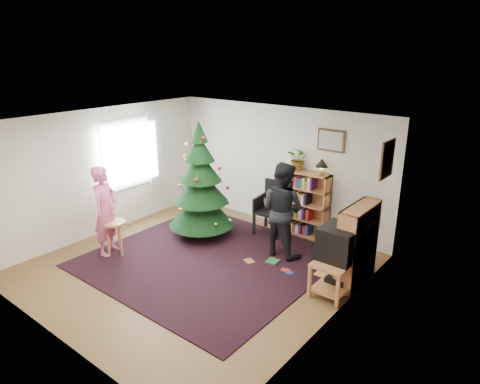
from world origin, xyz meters
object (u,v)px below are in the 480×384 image
Objects in this scene: armchair at (275,205)px; stool at (115,229)px; bookshelf_right at (357,244)px; picture_right at (387,159)px; crt_tv at (339,243)px; table_lamp at (322,164)px; person_by_chair at (282,210)px; person_standing at (106,211)px; tv_stand at (337,271)px; christmas_tree at (201,190)px; potted_plant at (299,159)px; picture_back at (331,140)px; bookshelf_back at (306,203)px.

stool is at bearing -129.54° from armchair.
bookshelf_right is 4.18m from stool.
crt_tv is at bearing -105.47° from picture_right.
bookshelf_right is 4.06× the size of table_lamp.
person_standing is at bearing 39.78° from person_by_chair.
armchair is (-2.01, 1.26, 0.24)m from tv_stand.
christmas_tree is 5.00× the size of potted_plant.
table_lamp is at bearing 157.38° from picture_right.
table_lamp reaches higher than tv_stand.
person_standing is at bearing -149.89° from picture_right.
picture_back is at bearing 12.87° from potted_plant.
tv_stand is 4.11m from person_standing.
person_by_chair is (-1.47, 0.09, 0.20)m from bookshelf_right.
bookshelf_back is at bearing 161.02° from picture_right.
picture_back is at bearing 37.00° from christmas_tree.
picture_back reaches higher than person_standing.
picture_right is 0.35× the size of person_by_chair.
bookshelf_right is 2.28m from potted_plant.
crt_tv is (-0.00, 0.00, 0.48)m from tv_stand.
picture_back is 0.42× the size of bookshelf_back.
potted_plant is at bearing 55.56° from stool.
tv_stand is at bearing -57.14° from picture_back.
bookshelf_right is 2.24× the size of crt_tv.
picture_right is 4.85m from person_standing.
crt_tv is 2.37m from potted_plant.
person_by_chair is at bearing -103.52° from picture_back.
bookshelf_right is 1.49m from person_by_chair.
tv_stand is (-0.12, -0.40, -0.34)m from bookshelf_right.
christmas_tree is at bearing -167.13° from picture_right.
person_standing is 4.04m from table_lamp.
picture_back is at bearing 43.45° from bookshelf_right.
bookshelf_back is 1.00× the size of bookshelf_right.
crt_tv is at bearing 162.95° from bookshelf_right.
potted_plant is at bearing -167.13° from picture_back.
table_lamp is (0.50, 0.00, -0.02)m from potted_plant.
stool is at bearing -127.03° from bookshelf_back.
bookshelf_back reaches higher than tv_stand.
picture_back is at bearing 49.66° from stool.
picture_back reaches higher than crt_tv.
picture_right is at bearing -82.40° from person_standing.
stool is 1.40× the size of potted_plant.
potted_plant is (0.34, 0.27, 0.96)m from armchair.
christmas_tree is 2.00m from potted_plant.
picture_right reaches higher than person_by_chair.
picture_right is 3.51m from christmas_tree.
potted_plant reaches higher than person_by_chair.
person_standing is (-0.16, -0.04, 0.32)m from stool.
potted_plant is (-0.31, 1.03, 0.67)m from person_by_chair.
bookshelf_right reaches higher than crt_tv.
bookshelf_back is at bearing 54.65° from bookshelf_right.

